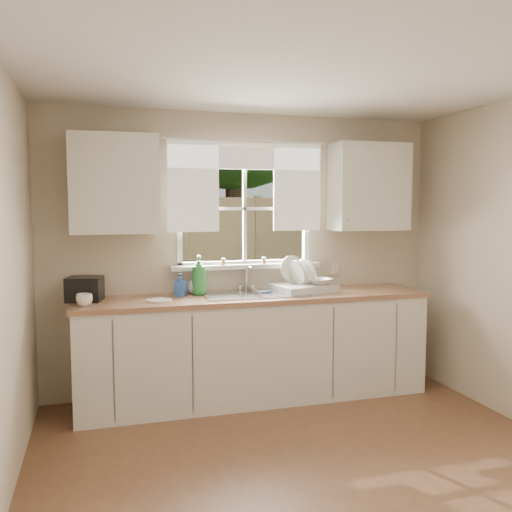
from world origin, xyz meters
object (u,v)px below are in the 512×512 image
object	(u,v)px
cup	(84,300)
black_appliance	(85,289)
dish_rack	(302,285)
soap_bottle_a	(199,275)

from	to	relation	value
cup	black_appliance	distance (m)	0.24
dish_rack	soap_bottle_a	size ratio (longest dim) A/B	1.73
dish_rack	soap_bottle_a	world-z (taller)	soap_bottle_a
soap_bottle_a	cup	world-z (taller)	soap_bottle_a
soap_bottle_a	black_appliance	world-z (taller)	soap_bottle_a
dish_rack	black_appliance	bearing A→B (deg)	178.55
dish_rack	soap_bottle_a	xyz separation A→B (m)	(-0.92, 0.10, 0.11)
cup	dish_rack	bearing A→B (deg)	12.59
soap_bottle_a	black_appliance	distance (m)	0.94
soap_bottle_a	cup	bearing A→B (deg)	-163.10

